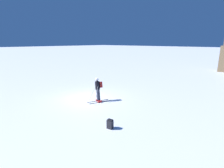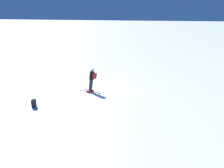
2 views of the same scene
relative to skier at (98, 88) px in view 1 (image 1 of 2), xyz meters
name	(u,v)px [view 1 (image 1 of 2)]	position (x,y,z in m)	size (l,w,h in m)	color
ground_plane	(88,98)	(-1.05, -0.10, -1.00)	(300.00, 300.00, 0.00)	white
skier	(98,88)	(0.00, 0.00, 0.00)	(1.34, 1.73, 1.81)	black
spare_backpack	(110,124)	(3.61, -2.55, -0.75)	(0.34, 0.28, 0.50)	black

